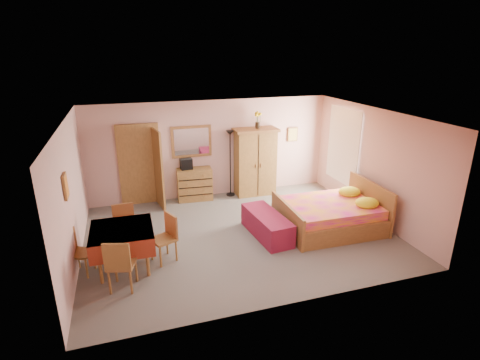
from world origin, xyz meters
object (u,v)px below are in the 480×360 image
object	(u,v)px
sunflower_vase	(258,120)
dining_table	(124,248)
bed	(330,208)
chair_south	(122,263)
stereo	(186,164)
floor_lamp	(230,164)
wall_mirror	(191,141)
chair_west	(81,253)
chair_east	(163,239)
bench	(267,225)
chest_of_drawers	(195,184)
chair_north	(125,229)
wardrobe	(255,162)

from	to	relation	value
sunflower_vase	dining_table	world-z (taller)	sunflower_vase
bed	chair_south	bearing A→B (deg)	-166.93
dining_table	stereo	bearing A→B (deg)	60.11
floor_lamp	wall_mirror	bearing A→B (deg)	168.30
chair_west	chair_east	bearing A→B (deg)	112.20
sunflower_vase	floor_lamp	bearing A→B (deg)	175.56
bed	bench	world-z (taller)	bed
chest_of_drawers	chair_north	xyz separation A→B (m)	(-1.83, -2.21, 0.03)
chair_north	chair_west	bearing A→B (deg)	36.63
wardrobe	chair_south	distance (m)	5.00
chair_south	wall_mirror	bearing A→B (deg)	79.39
chair_north	chair_west	xyz separation A→B (m)	(-0.78, -0.64, -0.04)
chest_of_drawers	bench	distance (m)	2.73
chest_of_drawers	floor_lamp	world-z (taller)	floor_lamp
stereo	wardrobe	distance (m)	1.88
wall_mirror	chair_west	distance (m)	4.18
chest_of_drawers	chair_west	distance (m)	3.87
floor_lamp	bed	bearing A→B (deg)	-59.06
chair_north	chair_south	bearing A→B (deg)	83.52
chair_north	chair_east	world-z (taller)	chair_north
wardrobe	chair_north	distance (m)	4.12
wall_mirror	stereo	distance (m)	0.60
chest_of_drawers	stereo	bearing A→B (deg)	171.99
wall_mirror	floor_lamp	xyz separation A→B (m)	(0.99, -0.21, -0.64)
wardrobe	sunflower_vase	size ratio (longest dim) A/B	4.14
wardrobe	bed	distance (m)	2.68
floor_lamp	chair_east	xyz separation A→B (m)	(-2.15, -2.86, -0.45)
sunflower_vase	bench	distance (m)	3.12
floor_lamp	bench	bearing A→B (deg)	-87.97
wall_mirror	chair_north	bearing A→B (deg)	-127.32
bed	chair_south	size ratio (longest dim) A/B	2.27
sunflower_vase	dining_table	xyz separation A→B (m)	(-3.62, -2.84, -1.67)
chair_north	chair_west	world-z (taller)	chair_north
floor_lamp	sunflower_vase	size ratio (longest dim) A/B	4.08
chest_of_drawers	wall_mirror	distance (m)	1.14
floor_lamp	chair_east	world-z (taller)	floor_lamp
chair_east	chair_north	bearing A→B (deg)	22.49
dining_table	chair_east	bearing A→B (deg)	2.89
chair_west	wardrobe	bearing A→B (deg)	145.29
chair_south	chair_west	xyz separation A→B (m)	(-0.70, 0.69, -0.06)
bench	chair_east	xyz separation A→B (m)	(-2.24, -0.35, 0.21)
bed	wardrobe	bearing A→B (deg)	110.37
chest_of_drawers	wardrobe	world-z (taller)	wardrobe
wall_mirror	dining_table	distance (m)	3.81
floor_lamp	wardrobe	distance (m)	0.69
dining_table	chair_south	bearing A→B (deg)	-93.25
chest_of_drawers	chair_north	size ratio (longest dim) A/B	0.99
stereo	wardrobe	xyz separation A→B (m)	(1.87, -0.13, -0.08)
chest_of_drawers	chair_west	bearing A→B (deg)	-127.92
floor_lamp	bed	distance (m)	3.05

